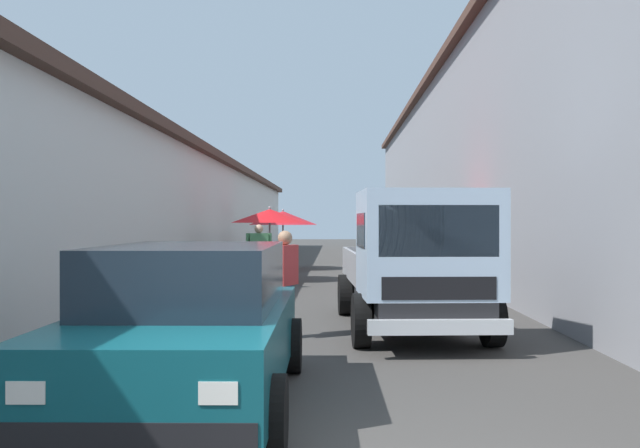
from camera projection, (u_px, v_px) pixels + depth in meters
The scene contains 11 objects.
ground at pixel (327, 285), 17.23m from camera, with size 90.00×90.00×0.00m, color #3D3A38.
building_left_whitewash at pixel (90, 212), 19.63m from camera, with size 49.80×7.50×3.88m.
building_right_concrete at pixel (569, 162), 19.30m from camera, with size 49.80×7.50×6.81m.
fruit_stall_near_left at pixel (282, 224), 22.98m from camera, with size 2.39×2.39×2.11m.
fruit_stall_near_right at pixel (436, 215), 15.59m from camera, with size 2.43×2.43×2.34m.
fruit_stall_far_right at pixel (271, 226), 18.40m from camera, with size 2.17×2.17×2.09m.
hatchback_car at pixel (190, 324), 5.97m from camera, with size 3.93×1.96×1.45m.
delivery_truck at pixel (418, 265), 9.41m from camera, with size 5.01×2.17×2.08m.
vendor_by_crates at pixel (285, 277), 9.40m from camera, with size 0.57×0.37×1.54m.
vendor_in_shade at pixel (259, 252), 16.29m from camera, with size 0.30×0.62×1.60m.
parked_scooter at pixel (417, 268), 17.36m from camera, with size 1.68×0.53×1.14m.
Camera 1 is at (-3.72, -0.22, 1.67)m, focal length 36.98 mm.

